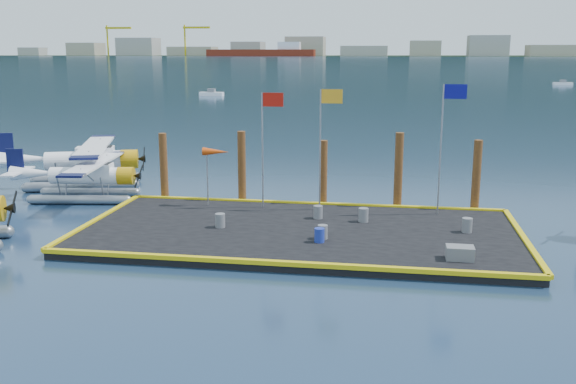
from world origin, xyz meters
name	(u,v)px	position (x,y,z in m)	size (l,w,h in m)	color
ground	(299,237)	(0.00, 0.00, 0.00)	(4000.00, 4000.00, 0.00)	navy
dock	(299,233)	(0.00, 0.00, 0.20)	(20.00, 10.00, 0.40)	black
dock_bumpers	(299,227)	(0.00, 0.00, 0.49)	(20.25, 10.25, 0.18)	#D8BD0C
far_backdrop	(488,49)	(239.91, 1737.52, 9.45)	(3050.00, 2050.00, 810.00)	black
seaplane_b	(90,178)	(-13.00, 5.40, 1.31)	(7.71, 8.49, 3.00)	gray
seaplane_c	(89,163)	(-14.74, 8.92, 1.54)	(9.26, 9.88, 3.54)	gray
drum_0	(220,220)	(-3.69, -0.37, 0.73)	(0.47, 0.47, 0.66)	slate
drum_1	(319,235)	(1.16, -1.97, 0.71)	(0.44, 0.44, 0.62)	#1B2D97
drum_2	(363,215)	(2.87, 1.72, 0.74)	(0.48, 0.48, 0.67)	slate
drum_3	(323,232)	(1.24, -1.44, 0.71)	(0.44, 0.44, 0.62)	slate
drum_4	(467,225)	(7.62, 0.66, 0.73)	(0.47, 0.47, 0.66)	slate
drum_5	(318,212)	(0.63, 2.00, 0.72)	(0.45, 0.45, 0.64)	slate
crate	(460,253)	(6.92, -3.41, 0.67)	(1.08, 0.72, 0.54)	slate
flagpole_red	(266,132)	(-2.29, 3.80, 4.40)	(1.14, 0.08, 6.00)	gray
flagpole_yellow	(324,131)	(0.70, 3.80, 4.51)	(1.14, 0.08, 6.20)	gray
flagpole_blue	(446,130)	(6.70, 3.80, 4.69)	(1.14, 0.08, 6.50)	gray
windsock	(215,153)	(-5.03, 3.80, 3.23)	(1.40, 0.44, 3.12)	gray
piling_0	(164,169)	(-8.50, 5.40, 2.00)	(0.44, 0.44, 4.00)	#482814
piling_1	(242,169)	(-4.00, 5.40, 2.10)	(0.44, 0.44, 4.20)	#482814
piling_2	(323,175)	(0.50, 5.40, 1.90)	(0.44, 0.44, 3.80)	#482814
piling_3	(398,173)	(4.50, 5.40, 2.15)	(0.44, 0.44, 4.30)	#482814
piling_4	(476,178)	(8.50, 5.40, 2.00)	(0.44, 0.44, 4.00)	#482814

